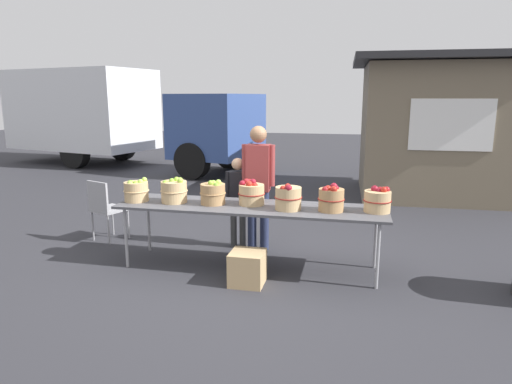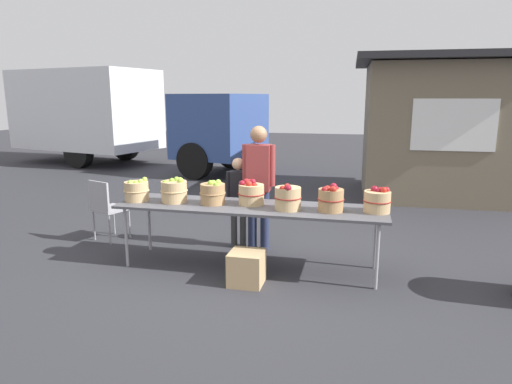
# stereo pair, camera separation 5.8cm
# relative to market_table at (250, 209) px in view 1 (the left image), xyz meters

# --- Properties ---
(ground_plane) EXTENTS (40.00, 40.00, 0.00)m
(ground_plane) POSITION_rel_market_table_xyz_m (0.00, 0.00, -0.72)
(ground_plane) COLOR #2D2D33
(market_table) EXTENTS (3.10, 0.76, 0.75)m
(market_table) POSITION_rel_market_table_xyz_m (0.00, 0.00, 0.00)
(market_table) COLOR #4C4C51
(market_table) RESTS_ON ground
(apple_basket_green_0) EXTENTS (0.30, 0.30, 0.28)m
(apple_basket_green_0) POSITION_rel_market_table_xyz_m (-1.39, -0.06, 0.16)
(apple_basket_green_0) COLOR tan
(apple_basket_green_0) RESTS_ON market_table
(apple_basket_green_1) EXTENTS (0.32, 0.32, 0.30)m
(apple_basket_green_1) POSITION_rel_market_table_xyz_m (-0.92, -0.02, 0.17)
(apple_basket_green_1) COLOR tan
(apple_basket_green_1) RESTS_ON market_table
(apple_basket_green_2) EXTENTS (0.31, 0.31, 0.29)m
(apple_basket_green_2) POSITION_rel_market_table_xyz_m (-0.45, -0.01, 0.16)
(apple_basket_green_2) COLOR #A87F51
(apple_basket_green_2) RESTS_ON market_table
(apple_basket_red_0) EXTENTS (0.31, 0.31, 0.30)m
(apple_basket_red_0) POSITION_rel_market_table_xyz_m (-0.01, 0.06, 0.17)
(apple_basket_red_0) COLOR tan
(apple_basket_red_0) RESTS_ON market_table
(apple_basket_red_1) EXTENTS (0.31, 0.31, 0.30)m
(apple_basket_red_1) POSITION_rel_market_table_xyz_m (0.45, -0.08, 0.17)
(apple_basket_red_1) COLOR tan
(apple_basket_red_1) RESTS_ON market_table
(apple_basket_red_2) EXTENTS (0.29, 0.29, 0.30)m
(apple_basket_red_2) POSITION_rel_market_table_xyz_m (0.92, -0.05, 0.17)
(apple_basket_red_2) COLOR #A87F51
(apple_basket_red_2) RESTS_ON market_table
(apple_basket_red_3) EXTENTS (0.30, 0.30, 0.29)m
(apple_basket_red_3) POSITION_rel_market_table_xyz_m (1.41, 0.03, 0.16)
(apple_basket_red_3) COLOR tan
(apple_basket_red_3) RESTS_ON market_table
(vendor_adult) EXTENTS (0.43, 0.23, 1.62)m
(vendor_adult) POSITION_rel_market_table_xyz_m (-0.05, 0.66, 0.24)
(vendor_adult) COLOR #262D4C
(vendor_adult) RESTS_ON ground
(child_customer) EXTENTS (0.31, 0.21, 1.20)m
(child_customer) POSITION_rel_market_table_xyz_m (-0.34, 0.73, -0.01)
(child_customer) COLOR #3F3F3F
(child_customer) RESTS_ON ground
(box_truck) EXTENTS (7.99, 3.88, 2.75)m
(box_truck) POSITION_rel_market_table_xyz_m (-5.84, 7.09, 0.77)
(box_truck) COLOR silver
(box_truck) RESTS_ON ground
(food_kiosk) EXTENTS (3.57, 2.99, 2.74)m
(food_kiosk) POSITION_rel_market_table_xyz_m (2.80, 4.74, 0.67)
(food_kiosk) COLOR #726651
(food_kiosk) RESTS_ON ground
(folding_chair) EXTENTS (0.52, 0.52, 0.86)m
(folding_chair) POSITION_rel_market_table_xyz_m (-2.19, 0.54, -0.21)
(folding_chair) COLOR #99999E
(folding_chair) RESTS_ON ground
(produce_crate) EXTENTS (0.36, 0.36, 0.36)m
(produce_crate) POSITION_rel_market_table_xyz_m (0.08, -0.47, -0.54)
(produce_crate) COLOR tan
(produce_crate) RESTS_ON ground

